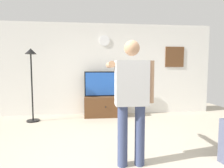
% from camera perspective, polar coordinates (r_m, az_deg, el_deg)
% --- Properties ---
extents(ground_plane, '(8.40, 8.40, 0.00)m').
position_cam_1_polar(ground_plane, '(2.77, 3.25, -24.38)').
color(ground_plane, '#B2A893').
extents(back_wall, '(6.40, 0.10, 2.70)m').
position_cam_1_polar(back_wall, '(5.36, -1.58, 4.72)').
color(back_wall, silver).
rests_on(back_wall, ground_plane).
extents(tv_stand, '(1.17, 0.44, 0.58)m').
position_cam_1_polar(tv_stand, '(5.11, -2.21, -7.23)').
color(tv_stand, brown).
rests_on(tv_stand, ground_plane).
extents(television, '(1.16, 0.07, 0.71)m').
position_cam_1_polar(television, '(5.06, -2.27, 0.05)').
color(television, black).
rests_on(television, tv_stand).
extents(wall_clock, '(0.31, 0.03, 0.31)m').
position_cam_1_polar(wall_clock, '(5.36, -2.47, 13.79)').
color(wall_clock, white).
extents(framed_picture, '(0.59, 0.04, 0.62)m').
position_cam_1_polar(framed_picture, '(5.84, 19.49, 8.23)').
color(framed_picture, brown).
extents(floor_lamp, '(0.32, 0.32, 1.88)m').
position_cam_1_polar(floor_lamp, '(4.98, -24.57, 4.24)').
color(floor_lamp, black).
rests_on(floor_lamp, ground_plane).
extents(person_standing_nearer_lamp, '(0.62, 0.78, 1.74)m').
position_cam_1_polar(person_standing_nearer_lamp, '(2.45, 6.23, -3.63)').
color(person_standing_nearer_lamp, '#384266').
rests_on(person_standing_nearer_lamp, ground_plane).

